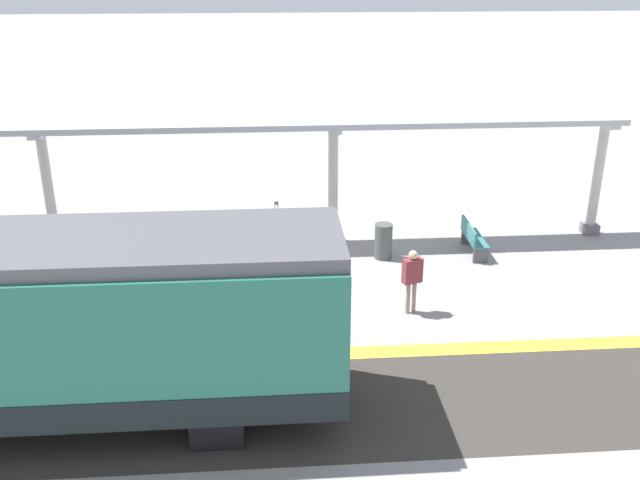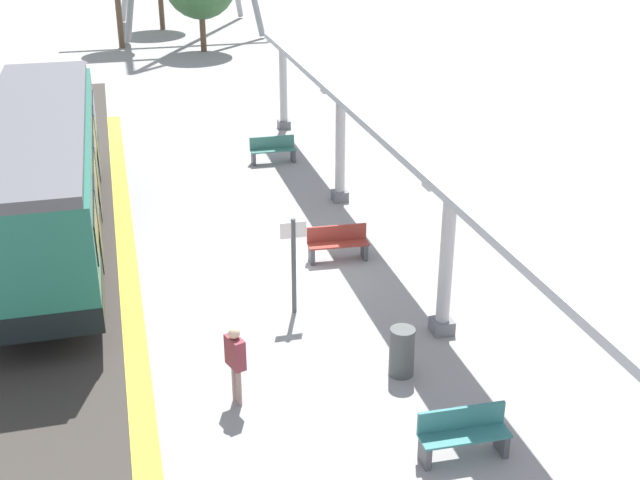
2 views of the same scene
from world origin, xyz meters
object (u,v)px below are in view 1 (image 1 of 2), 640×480
object	(u,v)px
bench_near_end	(472,238)
canopy_pillar_nearest	(597,178)
bench_mid_platform	(189,246)
canopy_pillar_second	(333,184)
canopy_pillar_third	(49,191)
passenger_waiting_near_edge	(412,274)
trash_bin	(383,241)
platform_info_sign	(277,235)

from	to	relation	value
bench_near_end	canopy_pillar_nearest	bearing A→B (deg)	-73.07
canopy_pillar_nearest	bench_mid_platform	world-z (taller)	canopy_pillar_nearest
canopy_pillar_second	canopy_pillar_third	distance (m)	7.84
bench_mid_platform	passenger_waiting_near_edge	distance (m)	6.38
canopy_pillar_third	bench_mid_platform	xyz separation A→B (m)	(-1.15, -3.85, -1.27)
passenger_waiting_near_edge	bench_near_end	bearing A→B (deg)	-35.43
canopy_pillar_second	bench_mid_platform	distance (m)	4.34
bench_near_end	trash_bin	bearing A→B (deg)	93.53
platform_info_sign	passenger_waiting_near_edge	distance (m)	3.52
bench_mid_platform	canopy_pillar_nearest	bearing A→B (deg)	-84.40
canopy_pillar_second	passenger_waiting_near_edge	world-z (taller)	canopy_pillar_second
bench_near_end	platform_info_sign	xyz separation A→B (m)	(-1.59, 5.41, 0.89)
canopy_pillar_third	bench_near_end	distance (m)	11.74
bench_near_end	passenger_waiting_near_edge	xyz separation A→B (m)	(-3.34, 2.38, 0.53)
canopy_pillar_nearest	trash_bin	distance (m)	6.68
bench_near_end	passenger_waiting_near_edge	distance (m)	4.13
canopy_pillar_second	bench_near_end	bearing A→B (deg)	-107.54
bench_mid_platform	platform_info_sign	size ratio (longest dim) A/B	0.69
platform_info_sign	passenger_waiting_near_edge	xyz separation A→B (m)	(-1.75, -3.03, -0.36)
bench_mid_platform	trash_bin	world-z (taller)	trash_bin
canopy_pillar_third	bench_mid_platform	bearing A→B (deg)	-106.58
canopy_pillar_nearest	bench_mid_platform	size ratio (longest dim) A/B	2.22
canopy_pillar_nearest	canopy_pillar_third	bearing A→B (deg)	90.00
canopy_pillar_third	platform_info_sign	xyz separation A→B (m)	(-2.78, -6.20, -0.39)
canopy_pillar_second	platform_info_sign	distance (m)	3.25
canopy_pillar_second	passenger_waiting_near_edge	distance (m)	4.80
passenger_waiting_near_edge	canopy_pillar_nearest	bearing A→B (deg)	-54.23
canopy_pillar_second	passenger_waiting_near_edge	size ratio (longest dim) A/B	2.17
bench_mid_platform	platform_info_sign	bearing A→B (deg)	-124.85
canopy_pillar_nearest	passenger_waiting_near_edge	distance (m)	7.79
canopy_pillar_nearest	trash_bin	size ratio (longest dim) A/B	3.44
bench_mid_platform	bench_near_end	bearing A→B (deg)	-90.35
canopy_pillar_third	passenger_waiting_near_edge	xyz separation A→B (m)	(-4.53, -9.23, -0.74)
canopy_pillar_nearest	canopy_pillar_third	world-z (taller)	same
canopy_pillar_second	bench_mid_platform	size ratio (longest dim) A/B	2.22
canopy_pillar_second	trash_bin	size ratio (longest dim) A/B	3.44
canopy_pillar_nearest	canopy_pillar_second	world-z (taller)	same
platform_info_sign	bench_near_end	bearing A→B (deg)	-73.62
canopy_pillar_second	trash_bin	world-z (taller)	canopy_pillar_second
canopy_pillar_second	trash_bin	bearing A→B (deg)	-136.96
canopy_pillar_third	canopy_pillar_second	bearing A→B (deg)	-90.00
bench_mid_platform	trash_bin	distance (m)	5.25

